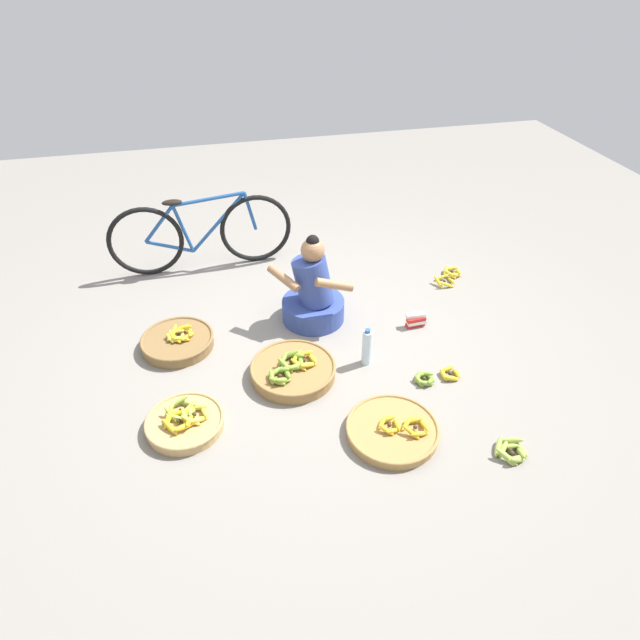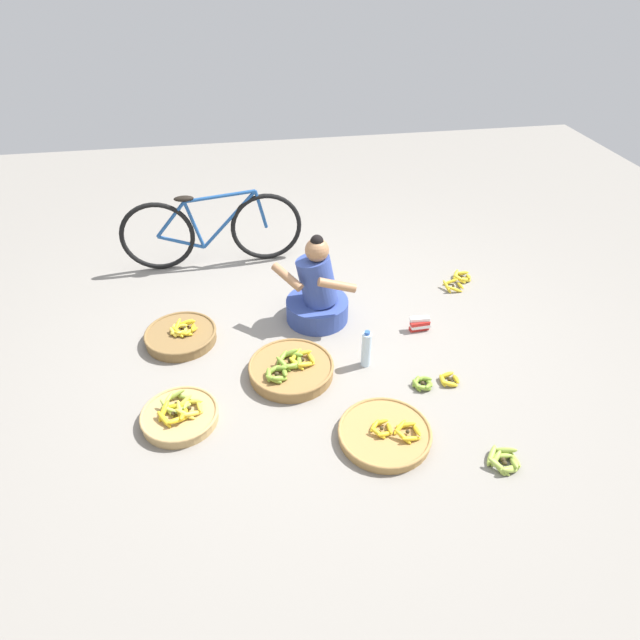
% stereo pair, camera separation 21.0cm
% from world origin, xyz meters
% --- Properties ---
extents(ground_plane, '(10.00, 10.00, 0.00)m').
position_xyz_m(ground_plane, '(0.00, 0.00, 0.00)').
color(ground_plane, gray).
extents(vendor_woman_front, '(0.64, 0.52, 0.78)m').
position_xyz_m(vendor_woman_front, '(0.06, 0.30, 0.25)').
color(vendor_woman_front, '#334793').
rests_on(vendor_woman_front, ground).
extents(bicycle_leaning, '(1.70, 0.09, 0.73)m').
position_xyz_m(bicycle_leaning, '(-0.77, 1.37, 0.36)').
color(bicycle_leaning, black).
rests_on(bicycle_leaning, ground).
extents(banana_basket_back_center, '(0.57, 0.57, 0.16)m').
position_xyz_m(banana_basket_back_center, '(-1.06, 0.18, 0.05)').
color(banana_basket_back_center, brown).
rests_on(banana_basket_back_center, ground).
extents(banana_basket_front_center, '(0.61, 0.61, 0.13)m').
position_xyz_m(banana_basket_front_center, '(0.28, -1.08, 0.04)').
color(banana_basket_front_center, '#A87F47').
rests_on(banana_basket_front_center, ground).
extents(banana_basket_mid_left, '(0.63, 0.63, 0.17)m').
position_xyz_m(banana_basket_mid_left, '(-0.25, -0.37, 0.06)').
color(banana_basket_mid_left, olive).
rests_on(banana_basket_mid_left, ground).
extents(banana_basket_front_left, '(0.52, 0.52, 0.15)m').
position_xyz_m(banana_basket_front_left, '(-1.04, -0.70, 0.05)').
color(banana_basket_front_left, tan).
rests_on(banana_basket_front_left, ground).
extents(loose_bananas_front_right, '(0.24, 0.24, 0.10)m').
position_xyz_m(loose_bananas_front_right, '(0.95, -1.41, 0.03)').
color(loose_bananas_front_right, '#9EB747').
rests_on(loose_bananas_front_right, ground).
extents(loose_bananas_back_right, '(0.33, 0.33, 0.09)m').
position_xyz_m(loose_bananas_back_right, '(1.45, 0.63, 0.03)').
color(loose_bananas_back_right, yellow).
rests_on(loose_bananas_back_right, ground).
extents(loose_bananas_near_vendor, '(0.37, 0.18, 0.07)m').
position_xyz_m(loose_bananas_near_vendor, '(0.75, -0.65, 0.03)').
color(loose_bananas_near_vendor, gold).
rests_on(loose_bananas_near_vendor, ground).
extents(water_bottle, '(0.07, 0.07, 0.32)m').
position_xyz_m(water_bottle, '(0.32, -0.35, 0.15)').
color(water_bottle, silver).
rests_on(water_bottle, ground).
extents(packet_carton_stack, '(0.17, 0.08, 0.12)m').
position_xyz_m(packet_carton_stack, '(0.86, -0.00, 0.06)').
color(packet_carton_stack, red).
rests_on(packet_carton_stack, ground).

